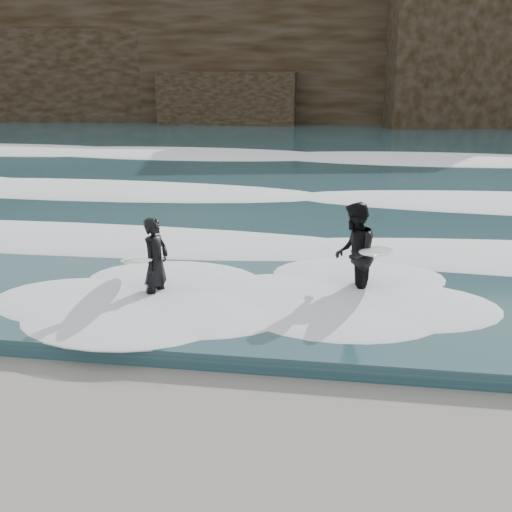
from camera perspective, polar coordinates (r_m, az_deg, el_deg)
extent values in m
plane|color=brown|center=(7.40, -4.81, -21.04)|extent=(120.00, 120.00, 0.00)
cube|color=#224349|center=(34.98, 6.52, 9.40)|extent=(90.00, 52.00, 0.30)
cube|color=black|center=(51.70, 7.63, 17.08)|extent=(70.00, 9.00, 10.00)
ellipsoid|color=white|center=(15.31, 3.06, 1.04)|extent=(60.00, 3.20, 0.20)
ellipsoid|color=white|center=(22.11, 4.96, 5.93)|extent=(60.00, 4.00, 0.24)
ellipsoid|color=white|center=(30.98, 6.19, 9.04)|extent=(60.00, 4.80, 0.30)
imported|color=black|center=(12.33, -8.88, -0.67)|extent=(0.59, 0.74, 1.78)
ellipsoid|color=white|center=(12.49, -10.57, -0.36)|extent=(1.37, 2.31, 0.70)
imported|color=black|center=(12.54, 8.73, 0.20)|extent=(0.83, 1.03, 2.01)
ellipsoid|color=white|center=(12.53, 10.67, 0.44)|extent=(0.95, 2.35, 0.58)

